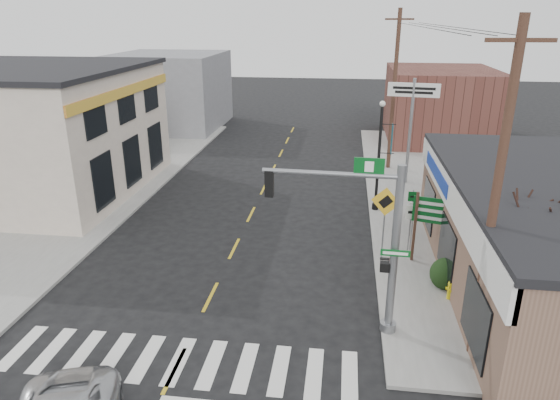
# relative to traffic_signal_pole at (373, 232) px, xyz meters

# --- Properties ---
(ground) EXTENTS (140.00, 140.00, 0.00)m
(ground) POSITION_rel_traffic_signal_pole_xyz_m (-5.53, -2.60, -3.50)
(ground) COLOR black
(ground) RESTS_ON ground
(sidewalk_right) EXTENTS (6.00, 38.00, 0.13)m
(sidewalk_right) POSITION_rel_traffic_signal_pole_xyz_m (3.47, 10.40, -3.44)
(sidewalk_right) COLOR gray
(sidewalk_right) RESTS_ON ground
(sidewalk_left) EXTENTS (6.00, 38.00, 0.13)m
(sidewalk_left) POSITION_rel_traffic_signal_pole_xyz_m (-14.53, 10.40, -3.44)
(sidewalk_left) COLOR gray
(sidewalk_left) RESTS_ON ground
(center_line) EXTENTS (0.12, 56.00, 0.01)m
(center_line) POSITION_rel_traffic_signal_pole_xyz_m (-5.53, 5.40, -3.50)
(center_line) COLOR gold
(center_line) RESTS_ON ground
(crosswalk) EXTENTS (11.00, 2.20, 0.01)m
(crosswalk) POSITION_rel_traffic_signal_pole_xyz_m (-5.53, -2.20, -3.50)
(crosswalk) COLOR silver
(crosswalk) RESTS_ON ground
(left_building) EXTENTS (12.00, 12.00, 6.80)m
(left_building) POSITION_rel_traffic_signal_pole_xyz_m (-18.53, 11.40, -0.10)
(left_building) COLOR beige
(left_building) RESTS_ON ground
(bldg_distant_right) EXTENTS (8.00, 10.00, 5.60)m
(bldg_distant_right) POSITION_rel_traffic_signal_pole_xyz_m (6.47, 27.40, -0.70)
(bldg_distant_right) COLOR brown
(bldg_distant_right) RESTS_ON ground
(bldg_distant_left) EXTENTS (9.00, 10.00, 6.40)m
(bldg_distant_left) POSITION_rel_traffic_signal_pole_xyz_m (-16.53, 29.40, -0.30)
(bldg_distant_left) COLOR gray
(bldg_distant_left) RESTS_ON ground
(traffic_signal_pole) EXTENTS (4.46, 0.37, 5.65)m
(traffic_signal_pole) POSITION_rel_traffic_signal_pole_xyz_m (0.00, 0.00, 0.00)
(traffic_signal_pole) COLOR gray
(traffic_signal_pole) RESTS_ON sidewalk_right
(guide_sign) EXTENTS (1.69, 0.14, 2.95)m
(guide_sign) POSITION_rel_traffic_signal_pole_xyz_m (2.67, 5.02, -1.47)
(guide_sign) COLOR #4A2F22
(guide_sign) RESTS_ON sidewalk_right
(fire_hydrant) EXTENTS (0.22, 0.22, 0.70)m
(fire_hydrant) POSITION_rel_traffic_signal_pole_xyz_m (2.97, 2.18, -2.99)
(fire_hydrant) COLOR gold
(fire_hydrant) RESTS_ON sidewalk_right
(ped_crossing_sign) EXTENTS (1.19, 0.08, 3.08)m
(ped_crossing_sign) POSITION_rel_traffic_signal_pole_xyz_m (0.77, 5.11, -1.29)
(ped_crossing_sign) COLOR gray
(ped_crossing_sign) RESTS_ON sidewalk_right
(lamp_post) EXTENTS (0.72, 0.57, 5.58)m
(lamp_post) POSITION_rel_traffic_signal_pole_xyz_m (0.83, 10.62, -0.14)
(lamp_post) COLOR black
(lamp_post) RESTS_ON sidewalk_right
(dance_center_sign) EXTENTS (2.88, 0.18, 6.11)m
(dance_center_sign) POSITION_rel_traffic_signal_pole_xyz_m (2.79, 15.36, 1.29)
(dance_center_sign) COLOR gray
(dance_center_sign) RESTS_ON sidewalk_right
(bare_tree) EXTENTS (2.62, 2.62, 5.25)m
(bare_tree) POSITION_rel_traffic_signal_pole_xyz_m (4.94, 1.11, 0.76)
(bare_tree) COLOR black
(bare_tree) RESTS_ON sidewalk_right
(shrub_front) EXTENTS (1.18, 1.18, 0.89)m
(shrub_front) POSITION_rel_traffic_signal_pole_xyz_m (4.83, 2.14, -2.93)
(shrub_front) COLOR #16361A
(shrub_front) RESTS_ON sidewalk_right
(shrub_back) EXTENTS (1.22, 1.22, 0.91)m
(shrub_back) POSITION_rel_traffic_signal_pole_xyz_m (3.00, 3.15, -2.91)
(shrub_back) COLOR black
(shrub_back) RESTS_ON sidewalk_right
(utility_pole_near) EXTENTS (1.65, 0.25, 9.52)m
(utility_pole_near) POSITION_rel_traffic_signal_pole_xyz_m (3.07, -0.76, 1.51)
(utility_pole_near) COLOR #3F2E1D
(utility_pole_near) RESTS_ON sidewalk_right
(utility_pole_far) EXTENTS (1.71, 0.26, 9.83)m
(utility_pole_far) POSITION_rel_traffic_signal_pole_xyz_m (1.97, 18.35, 1.67)
(utility_pole_far) COLOR #40291C
(utility_pole_far) RESTS_ON sidewalk_right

